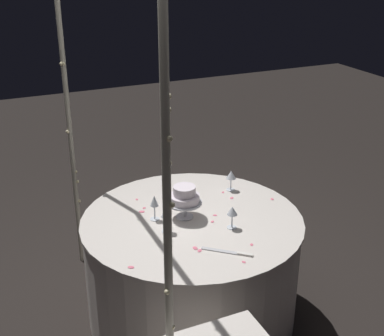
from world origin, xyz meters
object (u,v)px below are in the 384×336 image
(wine_glass_2, at_px, (166,213))
(wine_glass_3, at_px, (154,202))
(wine_glass_1, at_px, (231,176))
(cake_knife, at_px, (230,252))
(main_table, at_px, (192,267))
(decorative_arch, at_px, (101,115))
(wine_glass_0, at_px, (232,212))
(tiered_cake, at_px, (185,197))

(wine_glass_2, height_order, wine_glass_3, wine_glass_2)
(wine_glass_1, relative_size, wine_glass_3, 0.88)
(wine_glass_2, relative_size, cake_knife, 0.74)
(wine_glass_3, height_order, cake_knife, wine_glass_3)
(main_table, height_order, cake_knife, cake_knife)
(decorative_arch, height_order, wine_glass_0, decorative_arch)
(cake_knife, bearing_deg, wine_glass_1, -28.18)
(cake_knife, bearing_deg, wine_glass_2, 33.22)
(wine_glass_2, bearing_deg, tiered_cake, -54.68)
(decorative_arch, relative_size, tiered_cake, 10.47)
(cake_knife, bearing_deg, wine_glass_3, 25.00)
(tiered_cake, bearing_deg, cake_knife, -172.05)
(decorative_arch, xyz_separation_m, main_table, (0.00, -0.53, -1.12))
(wine_glass_2, height_order, cake_knife, wine_glass_2)
(tiered_cake, relative_size, cake_knife, 0.92)
(tiered_cake, relative_size, wine_glass_0, 1.52)
(tiered_cake, height_order, wine_glass_3, tiered_cake)
(wine_glass_2, xyz_separation_m, wine_glass_3, (0.17, 0.01, -0.01))
(main_table, bearing_deg, wine_glass_2, 112.46)
(tiered_cake, height_order, wine_glass_2, tiered_cake)
(wine_glass_3, bearing_deg, cake_knife, -155.00)
(decorative_arch, xyz_separation_m, wine_glass_3, (0.09, -0.32, -0.63))
(wine_glass_1, distance_m, wine_glass_3, 0.66)
(wine_glass_0, distance_m, wine_glass_2, 0.40)
(decorative_arch, relative_size, main_table, 1.64)
(main_table, height_order, wine_glass_0, wine_glass_0)
(wine_glass_1, distance_m, wine_glass_2, 0.71)
(tiered_cake, distance_m, cake_knife, 0.51)
(wine_glass_0, height_order, cake_knife, wine_glass_0)
(wine_glass_3, bearing_deg, wine_glass_0, -126.70)
(tiered_cake, bearing_deg, main_table, -136.01)
(main_table, relative_size, tiered_cake, 6.38)
(main_table, distance_m, wine_glass_2, 0.54)
(decorative_arch, height_order, main_table, decorative_arch)
(main_table, distance_m, cake_knife, 0.58)
(tiered_cake, height_order, wine_glass_1, tiered_cake)
(decorative_arch, distance_m, wine_glass_1, 1.18)
(tiered_cake, relative_size, wine_glass_3, 1.32)
(tiered_cake, xyz_separation_m, wine_glass_2, (-0.12, 0.17, -0.01))
(wine_glass_0, bearing_deg, wine_glass_3, 53.30)
(decorative_arch, bearing_deg, cake_knife, -128.40)
(tiered_cake, distance_m, wine_glass_3, 0.19)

